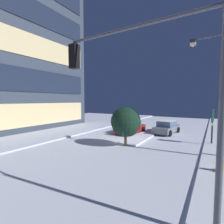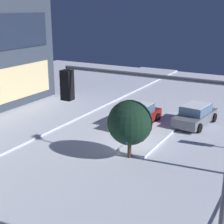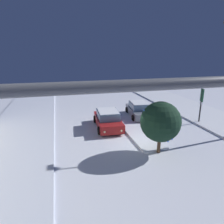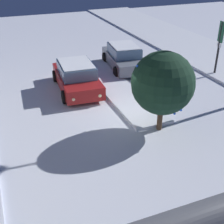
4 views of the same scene
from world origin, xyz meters
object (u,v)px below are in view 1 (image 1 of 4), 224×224
at_px(car_far, 131,127).
at_px(street_lamp_arched, 218,79).
at_px(parking_info_sign, 212,122).
at_px(car_near, 167,127).
at_px(traffic_light_corner_near_left, 143,78).
at_px(fire_hydrant, 221,166).
at_px(decorated_tree_median, 126,122).

distance_m(car_far, street_lamp_arched, 10.59).
height_order(street_lamp_arched, parking_info_sign, street_lamp_arched).
relative_size(car_far, street_lamp_arched, 0.55).
bearing_deg(parking_info_sign, car_near, -19.76).
bearing_deg(traffic_light_corner_near_left, fire_hydrant, -116.44).
height_order(fire_hydrant, parking_info_sign, parking_info_sign).
bearing_deg(car_near, car_far, 126.82).
bearing_deg(fire_hydrant, traffic_light_corner_near_left, 153.56).
distance_m(car_far, parking_info_sign, 8.40).
xyz_separation_m(car_near, street_lamp_arched, (-6.50, -4.80, 4.62)).
relative_size(car_near, fire_hydrant, 5.26).
height_order(street_lamp_arched, fire_hydrant, street_lamp_arched).
bearing_deg(street_lamp_arched, traffic_light_corner_near_left, 77.50).
bearing_deg(fire_hydrant, decorated_tree_median, 72.47).
distance_m(parking_info_sign, decorated_tree_median, 7.53).
relative_size(car_near, car_far, 0.98).
distance_m(street_lamp_arched, fire_hydrant, 5.77).
bearing_deg(street_lamp_arched, car_far, -24.57).
bearing_deg(parking_info_sign, traffic_light_corner_near_left, 94.68).
distance_m(car_far, fire_hydrant, 11.46).
height_order(car_near, car_far, same).
bearing_deg(traffic_light_corner_near_left, street_lamp_arched, -105.31).
bearing_deg(car_far, decorated_tree_median, 24.93).
xyz_separation_m(car_near, fire_hydrant, (-9.50, -5.09, -0.30)).
height_order(car_near, street_lamp_arched, street_lamp_arched).
xyz_separation_m(street_lamp_arched, parking_info_sign, (3.39, 0.23, -3.32)).
height_order(parking_info_sign, decorated_tree_median, decorated_tree_median).
distance_m(traffic_light_corner_near_left, parking_info_sign, 11.82).
xyz_separation_m(traffic_light_corner_near_left, fire_hydrant, (4.98, -2.48, -4.20)).
relative_size(fire_hydrant, decorated_tree_median, 0.26).
relative_size(street_lamp_arched, fire_hydrant, 9.71).
xyz_separation_m(traffic_light_corner_near_left, parking_info_sign, (11.37, -1.96, -2.61)).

